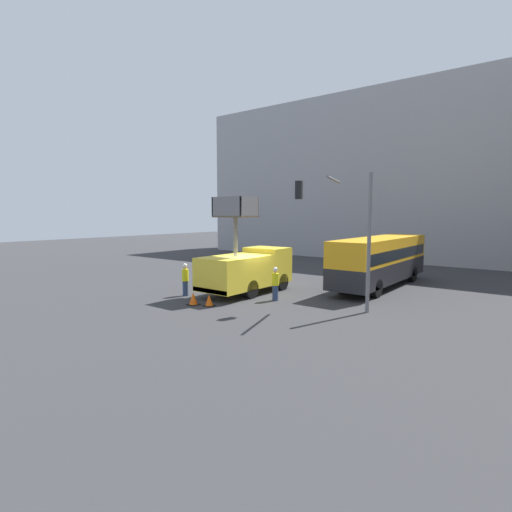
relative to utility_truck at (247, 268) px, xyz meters
The scene contains 9 objects.
ground_plane 1.73m from the utility_truck, 44.94° to the right, with size 120.00×120.00×0.00m, color #333335.
building_backdrop_far 26.33m from the utility_truck, 88.67° to the left, with size 44.00×10.00×17.15m.
utility_truck is the anchor object (origin of this frame).
city_bus 8.87m from the utility_truck, 50.88° to the left, with size 2.47×10.93×3.22m.
traffic_light_pole 7.11m from the utility_truck, ahead, with size 3.57×3.32×6.67m.
road_worker_near_truck 3.66m from the utility_truck, 130.26° to the right, with size 0.38×0.38×1.90m.
road_worker_directing 2.68m from the utility_truck, 14.19° to the right, with size 0.38×0.38×1.85m.
traffic_cone_near_truck 4.03m from the utility_truck, 81.35° to the right, with size 0.53×0.53×0.61m.
traffic_cone_mid_road 4.29m from the utility_truck, 93.73° to the right, with size 0.58×0.58×0.66m.
Camera 1 is at (14.25, -17.74, 4.74)m, focal length 28.00 mm.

